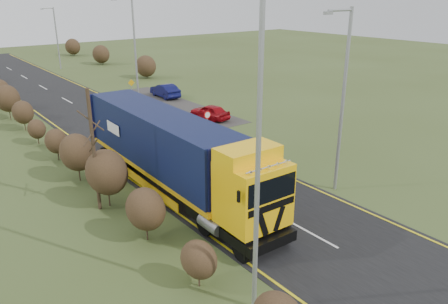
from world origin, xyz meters
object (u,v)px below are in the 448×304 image
(lorry, at_px, (172,150))
(car_blue_sedan, at_px, (165,91))
(streetlight_near, at_px, (342,95))
(speed_sign, at_px, (207,120))
(car_red_hatchback, at_px, (210,112))

(lorry, xyz_separation_m, car_blue_sedan, (11.16, 20.10, -1.77))
(lorry, distance_m, car_blue_sedan, 23.06)
(car_blue_sedan, height_order, streetlight_near, streetlight_near)
(car_blue_sedan, relative_size, streetlight_near, 0.44)
(streetlight_near, xyz_separation_m, speed_sign, (-0.29, 11.41, -3.82))
(lorry, xyz_separation_m, car_red_hatchback, (9.98, 10.64, -1.82))
(lorry, relative_size, car_red_hatchback, 4.23)
(car_red_hatchback, relative_size, car_blue_sedan, 0.89)
(streetlight_near, bearing_deg, speed_sign, 91.43)
(car_blue_sedan, xyz_separation_m, speed_sign, (-4.30, -13.52, 0.73))
(car_red_hatchback, distance_m, streetlight_near, 16.38)
(lorry, height_order, speed_sign, lorry)
(speed_sign, bearing_deg, car_blue_sedan, 72.35)
(streetlight_near, bearing_deg, car_blue_sedan, 80.85)
(car_red_hatchback, bearing_deg, speed_sign, 40.28)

